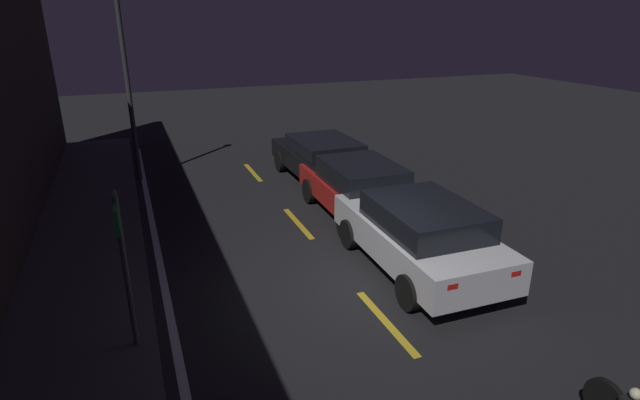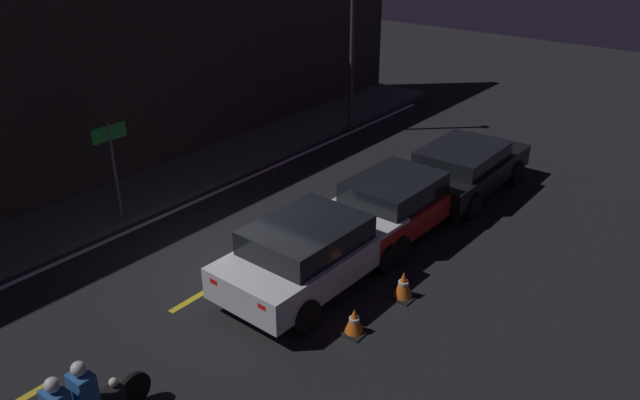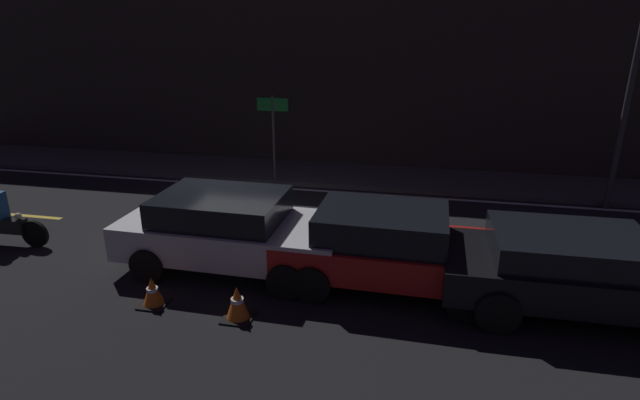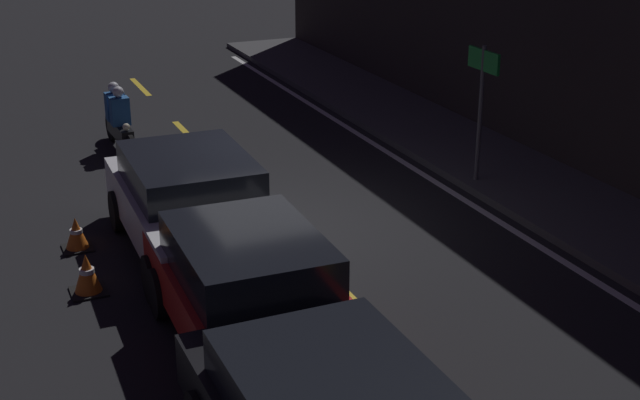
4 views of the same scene
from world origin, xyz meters
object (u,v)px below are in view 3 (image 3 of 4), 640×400
object	(u,v)px
traffic_cone_near	(153,292)
shop_sign	(273,121)
sedan_white	(230,229)
traffic_cone_mid	(237,303)
taxi_red	(389,246)
street_lamp	(632,78)
van_black	(576,268)

from	to	relation	value
traffic_cone_near	shop_sign	xyz separation A→B (m)	(0.02, 6.99, 1.57)
traffic_cone_near	shop_sign	world-z (taller)	shop_sign
sedan_white	shop_sign	bearing A→B (deg)	99.09
traffic_cone_mid	taxi_red	bearing A→B (deg)	35.36
traffic_cone_near	street_lamp	size ratio (longest dim) A/B	0.09
taxi_red	shop_sign	xyz separation A→B (m)	(-3.74, 5.50, 1.06)
sedan_white	traffic_cone_near	size ratio (longest dim) A/B	8.31
traffic_cone_mid	shop_sign	distance (m)	7.41
traffic_cone_near	traffic_cone_mid	world-z (taller)	traffic_cone_mid
taxi_red	traffic_cone_mid	world-z (taller)	taxi_red
sedan_white	traffic_cone_mid	xyz separation A→B (m)	(0.75, -1.71, -0.50)
traffic_cone_near	traffic_cone_mid	distance (m)	1.53
sedan_white	traffic_cone_near	xyz separation A→B (m)	(-0.77, -1.61, -0.53)
street_lamp	sedan_white	bearing A→B (deg)	-148.77
traffic_cone_near	traffic_cone_mid	size ratio (longest dim) A/B	0.89
van_black	street_lamp	distance (m)	6.20
sedan_white	traffic_cone_mid	size ratio (longest dim) A/B	7.42
street_lamp	shop_sign	bearing A→B (deg)	177.10
van_black	sedan_white	bearing A→B (deg)	176.52
taxi_red	van_black	size ratio (longest dim) A/B	0.94
sedan_white	street_lamp	distance (m)	9.82
van_black	traffic_cone_near	bearing A→B (deg)	-169.60
taxi_red	street_lamp	size ratio (longest dim) A/B	0.71
traffic_cone_mid	shop_sign	size ratio (longest dim) A/B	0.24
sedan_white	traffic_cone_near	world-z (taller)	sedan_white
van_black	street_lamp	world-z (taller)	street_lamp
shop_sign	street_lamp	bearing A→B (deg)	-2.90
van_black	shop_sign	bearing A→B (deg)	139.39
traffic_cone_mid	street_lamp	xyz separation A→B (m)	(7.38, 6.64, 2.96)
sedan_white	taxi_red	distance (m)	3.00
traffic_cone_near	sedan_white	bearing A→B (deg)	64.53
street_lamp	traffic_cone_near	bearing A→B (deg)	-143.68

